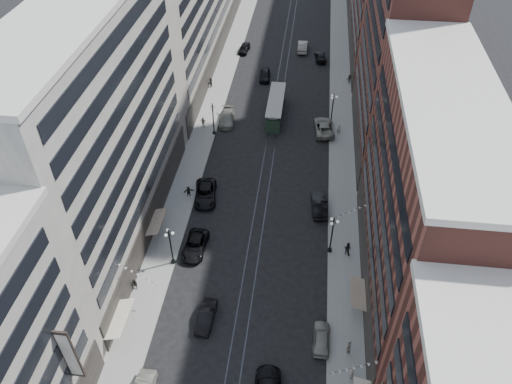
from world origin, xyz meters
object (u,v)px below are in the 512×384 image
at_px(streetcar, 276,108).
at_px(car_13, 265,75).
at_px(car_5, 206,316).
at_px(pedestrian_extra_0, 352,373).
at_px(pedestrian_8, 339,129).
at_px(pedestrian_4, 349,347).
at_px(car_8, 227,118).
at_px(car_7, 205,193).
at_px(lamppost_se_mid, 332,108).
at_px(car_14, 303,47).
at_px(pedestrian_extra_1, 211,82).
at_px(car_12, 321,57).
at_px(lamppost_sw_mid, 213,118).
at_px(lamppost_sw_far, 171,245).
at_px(car_2, 195,245).
at_px(pedestrian_6, 203,122).
at_px(car_4, 321,338).
at_px(pedestrian_9, 350,79).
at_px(pedestrian_5, 189,191).
at_px(pedestrian_7, 348,248).
at_px(lamppost_se_far, 332,234).
at_px(car_11, 324,127).
at_px(car_10, 319,205).
at_px(pedestrian_2, 135,284).
at_px(car_9, 244,48).

distance_m(streetcar, car_13, 12.58).
distance_m(car_5, pedestrian_extra_0, 15.88).
bearing_deg(pedestrian_8, pedestrian_4, 85.05).
bearing_deg(car_8, car_7, -94.19).
xyz_separation_m(lamppost_se_mid, car_14, (-5.86, 26.58, -2.20)).
bearing_deg(pedestrian_extra_1, car_12, 136.86).
bearing_deg(lamppost_sw_mid, lamppost_sw_far, -90.00).
height_order(streetcar, car_14, streetcar).
relative_size(car_2, pedestrian_8, 3.21).
distance_m(pedestrian_6, pedestrian_extra_0, 46.78).
height_order(lamppost_sw_far, car_4, lamppost_sw_far).
bearing_deg(pedestrian_8, car_4, 81.00).
bearing_deg(pedestrian_9, pedestrian_5, -130.25).
bearing_deg(car_12, pedestrian_9, 114.15).
distance_m(streetcar, pedestrian_extra_0, 47.39).
distance_m(streetcar, pedestrian_9, 17.44).
height_order(car_2, pedestrian_7, pedestrian_7).
bearing_deg(lamppost_sw_far, lamppost_se_far, 12.26).
distance_m(car_13, pedestrian_5, 34.63).
bearing_deg(pedestrian_4, pedestrian_7, 21.92).
bearing_deg(lamppost_se_far, pedestrian_6, 129.66).
relative_size(streetcar, pedestrian_extra_0, 6.46).
distance_m(car_8, car_11, 15.81).
bearing_deg(car_8, car_2, -93.15).
height_order(car_10, car_11, car_10).
height_order(car_7, pedestrian_5, car_7).
relative_size(lamppost_sw_far, car_7, 0.91).
height_order(lamppost_sw_far, streetcar, lamppost_sw_far).
distance_m(lamppost_se_far, pedestrian_6, 32.10).
height_order(streetcar, pedestrian_extra_1, streetcar).
relative_size(pedestrian_2, car_10, 0.28).
relative_size(lamppost_sw_mid, pedestrian_extra_0, 3.16).
distance_m(pedestrian_4, pedestrian_8, 38.81).
bearing_deg(pedestrian_extra_1, pedestrian_8, 74.44).
distance_m(lamppost_se_mid, pedestrian_7, 28.37).
relative_size(lamppost_se_mid, pedestrian_2, 3.69).
xyz_separation_m(car_11, pedestrian_7, (3.20, -25.99, 0.21)).
bearing_deg(streetcar, pedestrian_9, 44.20).
bearing_deg(car_2, car_12, 76.98).
relative_size(car_5, pedestrian_2, 3.03).
relative_size(car_2, car_4, 1.28).
height_order(pedestrian_2, pedestrian_7, pedestrian_7).
xyz_separation_m(streetcar, pedestrian_9, (12.50, 12.15, -0.45)).
distance_m(lamppost_se_mid, car_10, 20.80).
bearing_deg(pedestrian_4, car_14, 29.06).
height_order(pedestrian_6, pedestrian_8, pedestrian_6).
distance_m(car_2, car_10, 17.28).
distance_m(car_8, pedestrian_6, 4.05).
relative_size(lamppost_sw_mid, pedestrian_7, 2.96).
bearing_deg(car_9, pedestrian_4, -67.69).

